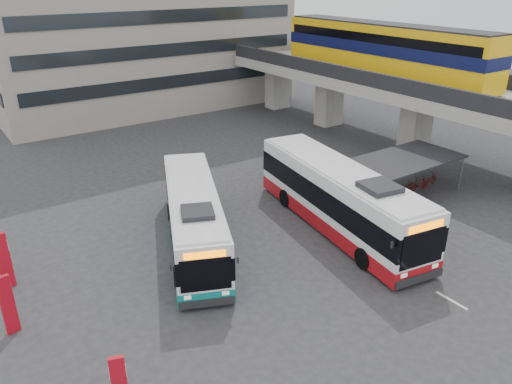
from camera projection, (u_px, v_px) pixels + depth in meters
ground at (319, 259)px, 25.33m from camera, size 120.00×120.00×0.00m
viaduct at (381, 67)px, 40.78m from camera, size 8.00×32.00×9.68m
bike_shelter at (390, 180)px, 31.47m from camera, size 10.00×4.00×2.54m
road_markings at (399, 270)px, 24.38m from camera, size 0.15×7.60×0.01m
bus_main at (339, 198)px, 27.81m from camera, size 4.91×13.46×3.90m
bus_teal at (194, 218)px, 26.06m from camera, size 6.91×11.66×3.44m
pedestrian at (187, 253)px, 24.23m from camera, size 0.44×0.64×1.70m
sign_totem_mid at (8, 304)px, 19.68m from camera, size 0.57×0.27×2.63m
sign_totem_north at (4, 260)px, 22.59m from camera, size 0.60×0.29×2.77m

